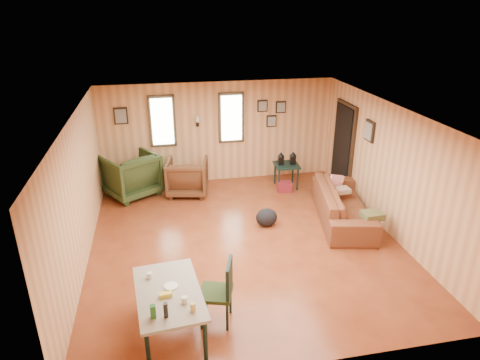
{
  "coord_description": "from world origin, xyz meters",
  "views": [
    {
      "loc": [
        -1.41,
        -6.7,
        4.1
      ],
      "look_at": [
        0.0,
        0.4,
        1.05
      ],
      "focal_mm": 32.0,
      "sensor_mm": 36.0,
      "label": 1
    }
  ],
  "objects_px": {
    "dining_table": "(169,296)",
    "recliner_green": "(130,173)",
    "sofa": "(344,199)",
    "recliner_brown": "(187,175)",
    "side_table": "(287,163)",
    "end_table": "(176,178)"
  },
  "relations": [
    {
      "from": "recliner_brown",
      "to": "side_table",
      "type": "distance_m",
      "value": 2.32
    },
    {
      "from": "recliner_brown",
      "to": "dining_table",
      "type": "height_order",
      "value": "recliner_brown"
    },
    {
      "from": "sofa",
      "to": "end_table",
      "type": "relative_size",
      "value": 3.61
    },
    {
      "from": "end_table",
      "to": "side_table",
      "type": "bearing_deg",
      "value": -3.25
    },
    {
      "from": "side_table",
      "to": "dining_table",
      "type": "relative_size",
      "value": 0.62
    },
    {
      "from": "sofa",
      "to": "dining_table",
      "type": "bearing_deg",
      "value": 138.31
    },
    {
      "from": "recliner_brown",
      "to": "side_table",
      "type": "relative_size",
      "value": 1.03
    },
    {
      "from": "recliner_brown",
      "to": "recliner_green",
      "type": "bearing_deg",
      "value": 3.27
    },
    {
      "from": "side_table",
      "to": "recliner_brown",
      "type": "bearing_deg",
      "value": 178.24
    },
    {
      "from": "dining_table",
      "to": "recliner_green",
      "type": "bearing_deg",
      "value": 92.57
    },
    {
      "from": "recliner_brown",
      "to": "dining_table",
      "type": "relative_size",
      "value": 0.64
    },
    {
      "from": "end_table",
      "to": "recliner_brown",
      "type": "bearing_deg",
      "value": -16.67
    },
    {
      "from": "side_table",
      "to": "recliner_green",
      "type": "bearing_deg",
      "value": 176.08
    },
    {
      "from": "side_table",
      "to": "dining_table",
      "type": "xyz_separation_m",
      "value": [
        -2.91,
        -4.4,
        0.03
      ]
    },
    {
      "from": "sofa",
      "to": "end_table",
      "type": "height_order",
      "value": "sofa"
    },
    {
      "from": "side_table",
      "to": "dining_table",
      "type": "height_order",
      "value": "dining_table"
    },
    {
      "from": "recliner_brown",
      "to": "dining_table",
      "type": "distance_m",
      "value": 4.51
    },
    {
      "from": "sofa",
      "to": "recliner_green",
      "type": "bearing_deg",
      "value": 76.13
    },
    {
      "from": "sofa",
      "to": "side_table",
      "type": "distance_m",
      "value": 1.91
    },
    {
      "from": "side_table",
      "to": "sofa",
      "type": "bearing_deg",
      "value": -70.44
    },
    {
      "from": "sofa",
      "to": "end_table",
      "type": "bearing_deg",
      "value": 70.76
    },
    {
      "from": "recliner_green",
      "to": "dining_table",
      "type": "distance_m",
      "value": 4.69
    }
  ]
}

